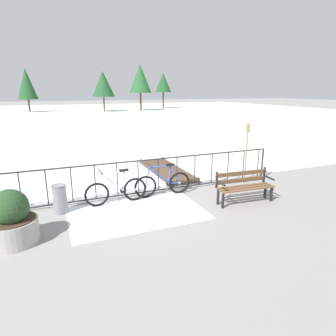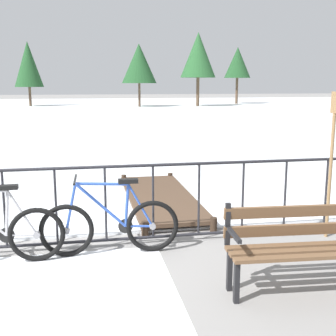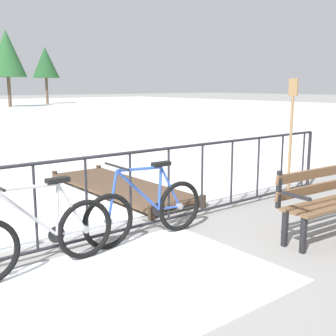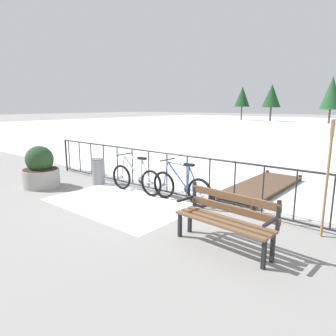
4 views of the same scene
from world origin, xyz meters
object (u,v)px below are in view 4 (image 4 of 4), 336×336
Objects in this scene: trash_bin at (98,171)px; planter_with_shrub at (40,170)px; park_bench at (226,215)px; oar_upright at (328,171)px; bicycle_near_railing at (181,187)px; bicycle_second at (136,179)px.

planter_with_shrub is at bearing -128.61° from trash_bin.
trash_bin is at bearing 166.39° from park_bench.
planter_with_shrub is at bearing -168.10° from oar_upright.
bicycle_near_railing is at bearing 3.07° from trash_bin.
bicycle_second is 3.49m from park_bench.
bicycle_second is 4.42m from oar_upright.
planter_with_shrub is 1.54m from trash_bin.
bicycle_near_railing is 4.04m from planter_with_shrub.
oar_upright is (4.35, 0.15, 0.77)m from bicycle_second.
bicycle_second is 0.86× the size of oar_upright.
oar_upright reaches higher than bicycle_near_railing.
park_bench is at bearing -20.37° from bicycle_second.
trash_bin is at bearing -176.93° from bicycle_near_railing.
trash_bin is (-4.72, 1.14, -0.14)m from park_bench.
trash_bin is (-1.45, -0.07, 0.00)m from bicycle_second.
park_bench reaches higher than trash_bin.
bicycle_near_railing is at bearing 19.60° from planter_with_shrub.
oar_upright is at bearing 1.41° from bicycle_near_railing.
park_bench is at bearing -128.28° from oar_upright.
trash_bin is (-2.84, -0.15, 0.00)m from bicycle_near_railing.
bicycle_second is at bearing 27.82° from planter_with_shrub.
planter_with_shrub reaches higher than bicycle_second.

